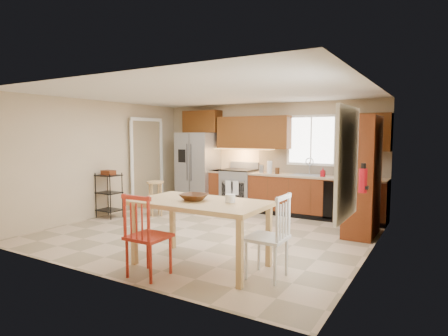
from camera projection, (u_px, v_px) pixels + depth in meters
floor at (209, 232)px, 6.84m from camera, size 5.50×5.50×0.00m
ceiling at (208, 94)px, 6.61m from camera, size 5.50×5.00×0.02m
wall_back at (266, 157)px, 8.86m from camera, size 5.50×0.02×2.50m
wall_front at (97, 178)px, 4.58m from camera, size 5.50×0.02×2.50m
wall_left at (102, 159)px, 8.12m from camera, size 0.02×5.00×2.50m
wall_right at (370, 172)px, 5.33m from camera, size 0.02×5.00×2.50m
refrigerator at (198, 169)px, 9.44m from camera, size 0.92×0.75×1.82m
range_stove at (239, 190)px, 8.95m from camera, size 0.76×0.63×0.92m
base_cabinet_narrow at (220, 188)px, 9.24m from camera, size 0.30×0.60×0.90m
base_cabinet_run at (315, 196)px, 8.02m from camera, size 2.92×0.60×0.90m
dishwasher at (338, 201)px, 7.49m from camera, size 0.60×0.02×0.78m
backsplash at (319, 162)px, 8.20m from camera, size 2.92×0.03×0.55m
upper_over_fridge at (202, 122)px, 9.50m from camera, size 1.00×0.35×0.55m
upper_left_block at (253, 132)px, 8.79m from camera, size 1.80×0.35×0.75m
upper_right_block at (365, 132)px, 7.52m from camera, size 1.00×0.35×0.75m
window_back at (311, 140)px, 8.25m from camera, size 1.12×0.04×1.12m
sink at (307, 177)px, 8.08m from camera, size 0.62×0.46×0.16m
undercab_glow at (242, 149)px, 8.96m from camera, size 1.60×0.30×0.01m
soap_bottle at (323, 172)px, 7.79m from camera, size 0.09×0.09×0.19m
paper_towel at (270, 167)px, 8.46m from camera, size 0.12×0.12×0.28m
canister_steel at (261, 169)px, 8.56m from camera, size 0.11×0.11×0.18m
canister_wood at (277, 171)px, 8.34m from camera, size 0.10×0.10×0.14m
pantry at (362, 176)px, 6.53m from camera, size 0.50×0.95×2.10m
fire_extinguisher at (363, 181)px, 5.53m from camera, size 0.12×0.12×0.36m
window_right at (347, 163)px, 4.36m from camera, size 0.04×1.02×1.32m
doorway at (146, 164)px, 9.21m from camera, size 0.04×0.95×2.10m
dining_table at (201, 234)px, 5.08m from camera, size 1.80×1.03×0.87m
chair_red at (149, 235)px, 4.69m from camera, size 0.50×0.50×1.05m
chair_white at (267, 236)px, 4.63m from camera, size 0.50×0.50×1.05m
table_bowl at (194, 201)px, 5.09m from camera, size 0.37×0.37×0.09m
table_jar at (230, 200)px, 4.93m from camera, size 0.15×0.15×0.18m
bar_stool at (156, 199)px, 8.15m from camera, size 0.48×0.48×0.76m
utility_cart at (109, 195)px, 8.01m from camera, size 0.48×0.38×0.96m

